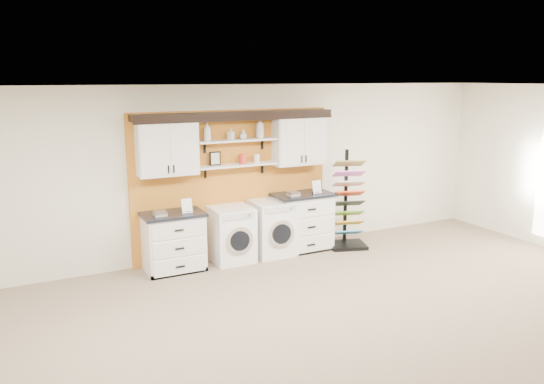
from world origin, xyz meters
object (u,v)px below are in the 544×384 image
washer (231,234)px  base_cabinet_right (302,222)px  dryer (272,228)px  sample_rack (348,217)px  base_cabinet_left (174,242)px

washer → base_cabinet_right: bearing=0.1°
dryer → sample_rack: bearing=-9.3°
base_cabinet_left → sample_rack: sample_rack is taller
sample_rack → washer: bearing=-168.2°
washer → base_cabinet_left: bearing=179.8°
washer → dryer: dryer is taller
base_cabinet_left → washer: 0.95m
base_cabinet_right → dryer: bearing=-179.7°
base_cabinet_right → dryer: (-0.58, -0.00, -0.03)m
base_cabinet_left → dryer: 1.68m
base_cabinet_right → dryer: base_cabinet_right is taller
base_cabinet_right → sample_rack: bearing=-16.1°
base_cabinet_left → base_cabinet_right: (2.26, -0.00, 0.04)m
washer → sample_rack: 2.10m
base_cabinet_right → base_cabinet_left: bearing=180.0°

